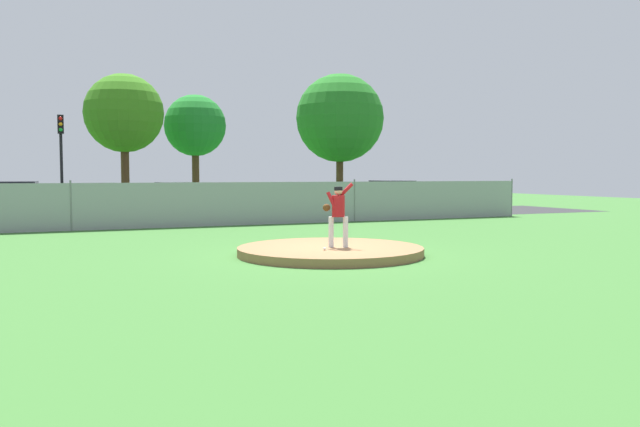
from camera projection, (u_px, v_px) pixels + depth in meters
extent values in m
plane|color=#386B2D|center=(257.00, 235.00, 21.35)|extent=(80.00, 80.00, 0.00)
cube|color=#2B2B2D|center=(200.00, 218.00, 29.12)|extent=(44.00, 7.00, 0.01)
cylinder|color=olive|center=(330.00, 251.00, 15.85)|extent=(4.68, 4.68, 0.22)
cylinder|color=silver|center=(331.00, 232.00, 15.74)|extent=(0.13, 0.13, 0.76)
cylinder|color=silver|center=(346.00, 232.00, 15.69)|extent=(0.13, 0.13, 0.76)
cylinder|color=maroon|center=(338.00, 206.00, 15.67)|extent=(0.32, 0.32, 0.54)
cylinder|color=maroon|center=(345.00, 191.00, 15.72)|extent=(0.42, 0.30, 0.43)
cylinder|color=maroon|center=(332.00, 201.00, 15.59)|extent=(0.29, 0.22, 0.46)
ellipsoid|color=#4C2D14|center=(327.00, 208.00, 15.60)|extent=(0.20, 0.12, 0.18)
sphere|color=tan|center=(338.00, 191.00, 15.65)|extent=(0.20, 0.20, 0.20)
cylinder|color=black|center=(338.00, 189.00, 15.65)|extent=(0.21, 0.21, 0.09)
sphere|color=white|center=(325.00, 249.00, 15.11)|extent=(0.07, 0.07, 0.07)
cube|color=gray|center=(226.00, 204.00, 24.95)|extent=(28.53, 0.03, 1.72)
cylinder|color=slate|center=(71.00, 206.00, 22.67)|extent=(0.07, 0.07, 1.82)
cylinder|color=slate|center=(354.00, 200.00, 27.23)|extent=(0.07, 0.07, 1.82)
cylinder|color=slate|center=(512.00, 198.00, 30.65)|extent=(0.07, 0.07, 1.82)
cube|color=slate|center=(392.00, 200.00, 33.26)|extent=(2.10, 4.56, 0.70)
cube|color=black|center=(392.00, 187.00, 33.22)|extent=(1.80, 2.56, 0.69)
cylinder|color=black|center=(381.00, 206.00, 34.58)|extent=(1.86, 0.78, 0.64)
cylinder|color=black|center=(403.00, 208.00, 31.99)|extent=(1.86, 0.78, 0.64)
cube|color=#146066|center=(263.00, 202.00, 30.48)|extent=(2.17, 4.76, 0.72)
cube|color=black|center=(263.00, 189.00, 30.44)|extent=(1.86, 2.67, 0.58)
cylinder|color=black|center=(256.00, 208.00, 31.85)|extent=(1.91, 0.79, 0.64)
cylinder|color=black|center=(271.00, 212.00, 29.14)|extent=(1.91, 0.79, 0.64)
cube|color=tan|center=(179.00, 203.00, 29.11)|extent=(2.13, 4.80, 0.78)
cube|color=black|center=(179.00, 188.00, 29.07)|extent=(1.83, 2.69, 0.57)
cylinder|color=black|center=(171.00, 210.00, 30.41)|extent=(1.89, 0.77, 0.64)
cylinder|color=black|center=(188.00, 213.00, 27.85)|extent=(1.89, 0.77, 0.64)
cube|color=#161E4C|center=(100.00, 206.00, 27.32)|extent=(1.93, 4.80, 0.68)
cube|color=black|center=(100.00, 191.00, 27.28)|extent=(1.71, 2.66, 0.67)
cylinder|color=black|center=(96.00, 212.00, 28.67)|extent=(1.84, 0.71, 0.64)
cylinder|color=black|center=(104.00, 216.00, 26.02)|extent=(1.84, 0.71, 0.64)
cube|color=#232328|center=(15.00, 207.00, 25.91)|extent=(2.10, 4.32, 0.75)
cube|color=black|center=(14.00, 190.00, 25.87)|extent=(1.85, 2.42, 0.68)
cylinder|color=black|center=(18.00, 214.00, 27.16)|extent=(1.97, 0.74, 0.64)
cylinder|color=black|center=(11.00, 218.00, 24.71)|extent=(1.97, 0.74, 0.64)
cube|color=silver|center=(345.00, 202.00, 31.56)|extent=(1.80, 4.17, 0.68)
cube|color=black|center=(345.00, 189.00, 31.52)|extent=(1.65, 2.30, 0.60)
cylinder|color=black|center=(334.00, 207.00, 32.76)|extent=(1.85, 0.65, 0.64)
cylinder|color=black|center=(356.00, 210.00, 30.40)|extent=(1.85, 0.65, 0.64)
cylinder|color=black|center=(62.00, 166.00, 30.57)|extent=(0.14, 0.14, 4.89)
cube|color=black|center=(61.00, 124.00, 30.29)|extent=(0.28, 0.24, 0.90)
sphere|color=red|center=(60.00, 118.00, 30.16)|extent=(0.18, 0.18, 0.18)
sphere|color=orange|center=(61.00, 124.00, 30.18)|extent=(0.18, 0.18, 0.18)
sphere|color=green|center=(61.00, 130.00, 30.19)|extent=(0.18, 0.18, 0.18)
cylinder|color=#4C331E|center=(125.00, 176.00, 34.15)|extent=(0.44, 0.44, 3.85)
sphere|color=#377819|center=(124.00, 113.00, 33.94)|extent=(4.22, 4.22, 4.22)
cylinder|color=#4C331E|center=(196.00, 177.00, 38.53)|extent=(0.44, 0.44, 3.71)
sphere|color=#1E7927|center=(195.00, 125.00, 38.33)|extent=(3.73, 3.73, 3.73)
cylinder|color=#4C331E|center=(340.00, 177.00, 41.93)|extent=(0.47, 0.47, 3.72)
sphere|color=#227320|center=(340.00, 118.00, 41.69)|extent=(5.81, 5.81, 5.81)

